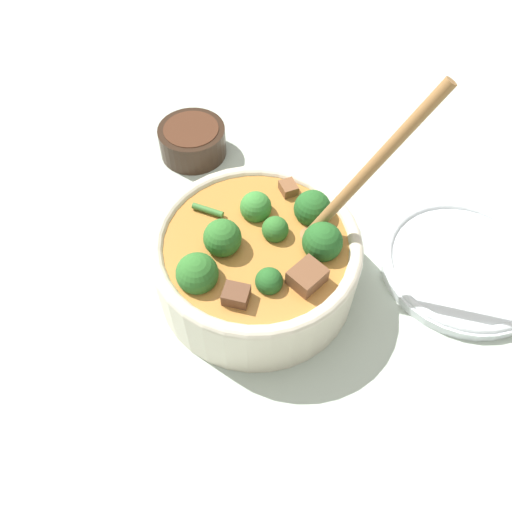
{
  "coord_description": "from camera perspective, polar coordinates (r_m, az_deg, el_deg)",
  "views": [
    {
      "loc": [
        -0.31,
        -0.09,
        0.5
      ],
      "look_at": [
        0.0,
        0.0,
        0.05
      ],
      "focal_mm": 35.0,
      "sensor_mm": 36.0,
      "label": 1
    }
  ],
  "objects": [
    {
      "name": "ground_plane",
      "position": [
        0.6,
        0.0,
        -3.0
      ],
      "size": [
        4.0,
        4.0,
        0.0
      ],
      "primitive_type": "plane",
      "color": "#ADBCAD"
    },
    {
      "name": "stew_bowl",
      "position": [
        0.56,
        0.12,
        -0.19
      ],
      "size": [
        0.23,
        0.27,
        0.26
      ],
      "color": "beige",
      "rests_on": "ground_plane"
    },
    {
      "name": "condiment_bowl",
      "position": [
        0.73,
        -7.28,
        13.07
      ],
      "size": [
        0.09,
        0.09,
        0.04
      ],
      "color": "black",
      "rests_on": "ground_plane"
    },
    {
      "name": "empty_plate",
      "position": [
        0.65,
        22.55,
        -0.86
      ],
      "size": [
        0.2,
        0.2,
        0.02
      ],
      "color": "white",
      "rests_on": "ground_plane"
    }
  ]
}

